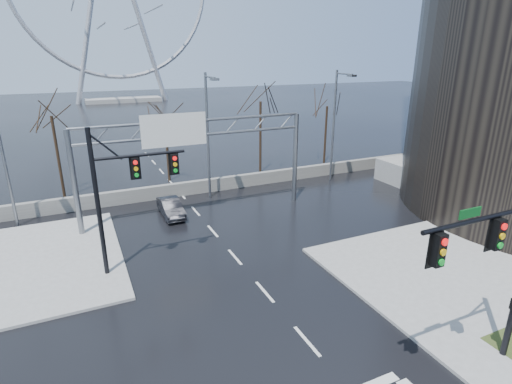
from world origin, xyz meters
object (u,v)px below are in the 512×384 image
signal_mast_far (120,188)px  car (171,208)px  signal_mast_near (505,253)px  sign_gantry (191,147)px

signal_mast_far → car: bearing=60.1°
signal_mast_near → car: size_ratio=2.07×
sign_gantry → car: 4.88m
car → signal_mast_near: bearing=-71.1°
signal_mast_near → signal_mast_far: size_ratio=1.00×
signal_mast_near → sign_gantry: size_ratio=0.49×
car → sign_gantry: bearing=-32.3°
signal_mast_near → sign_gantry: 19.79m
signal_mast_near → car: 21.55m
signal_mast_near → sign_gantry: (-5.52, 19.00, 0.31)m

